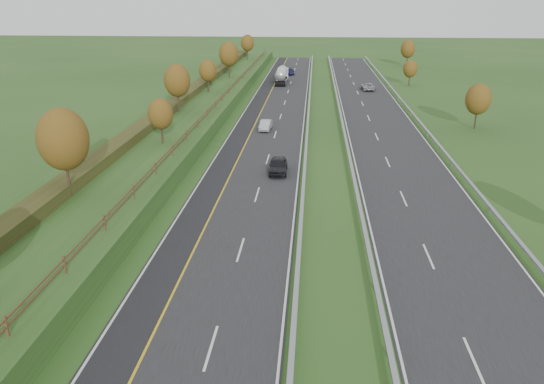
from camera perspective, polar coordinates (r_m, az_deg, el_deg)
The scene contains 18 objects.
ground at distance 70.21m, azimuth 5.63°, elevation 5.25°, with size 400.00×400.00×0.00m, color #254819.
near_carriageway at distance 75.32m, azimuth -0.56°, elevation 6.39°, with size 10.50×200.00×0.04m, color black.
far_carriageway at distance 75.70m, azimuth 12.05°, elevation 6.01°, with size 10.50×200.00×0.04m, color black.
hard_shoulder at distance 75.73m, azimuth -3.40°, elevation 6.43°, with size 3.00×200.00×0.04m, color black.
lane_markings at distance 74.91m, azimuth 4.35°, elevation 6.28°, with size 26.75×200.00×0.01m.
embankment_left at distance 77.30m, azimuth -10.28°, elevation 7.17°, with size 12.00×200.00×2.00m, color #254819.
hedge_left at distance 77.51m, azimuth -11.80°, elevation 8.28°, with size 2.20×180.00×1.10m, color #2C3315.
fence_left at distance 75.53m, azimuth -7.10°, elevation 8.38°, with size 0.12×189.06×1.20m.
median_barrier_near at distance 74.90m, azimuth 3.82°, elevation 6.73°, with size 0.32×200.00×0.71m.
median_barrier_far at distance 75.02m, azimuth 7.74°, elevation 6.61°, with size 0.32×200.00×0.71m.
outer_barrier_far at distance 76.55m, azimuth 16.42°, elevation 6.25°, with size 0.32×200.00×0.71m.
trees_left at distance 73.00m, azimuth -10.92°, elevation 10.67°, with size 6.64×164.30×7.66m.
trees_far at distance 105.59m, azimuth 17.61°, elevation 11.80°, with size 8.45×118.60×7.12m.
road_tanker at distance 120.73m, azimuth 1.05°, elevation 12.51°, with size 2.40×11.22×3.46m.
car_dark_near at distance 57.54m, azimuth 0.67°, elevation 2.87°, with size 1.93×4.81×1.64m, color black.
car_silver_mid at distance 76.85m, azimuth -0.69°, elevation 7.22°, with size 1.48×4.24×1.40m, color #A8A8AC.
car_small_far at distance 134.14m, azimuth 1.94°, elevation 12.80°, with size 2.05×5.04×1.46m, color #181542.
car_oncoming at distance 112.97m, azimuth 10.26°, elevation 11.10°, with size 2.36×5.12×1.42m, color #9B9A9F.
Camera 1 is at (6.48, -12.85, 17.99)m, focal length 35.00 mm.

